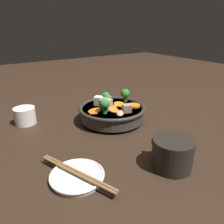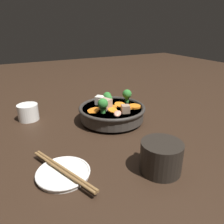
# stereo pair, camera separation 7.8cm
# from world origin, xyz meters

# --- Properties ---
(ground_plane) EXTENTS (3.00, 3.00, 0.00)m
(ground_plane) POSITION_xyz_m (0.00, 0.00, 0.00)
(ground_plane) COLOR black
(stirfry_bowl) EXTENTS (0.24, 0.24, 0.10)m
(stirfry_bowl) POSITION_xyz_m (0.00, -0.00, 0.04)
(stirfry_bowl) COLOR #38332D
(stirfry_bowl) RESTS_ON ground_plane
(side_saucer) EXTENTS (0.13, 0.13, 0.01)m
(side_saucer) POSITION_xyz_m (-0.22, 0.24, 0.01)
(side_saucer) COLOR white
(side_saucer) RESTS_ON ground_plane
(tea_cup) EXTENTS (0.07, 0.07, 0.06)m
(tea_cup) POSITION_xyz_m (0.15, 0.27, 0.03)
(tea_cup) COLOR white
(tea_cup) RESTS_ON ground_plane
(dark_mug) EXTENTS (0.12, 0.10, 0.08)m
(dark_mug) POSITION_xyz_m (-0.31, 0.03, 0.04)
(dark_mug) COLOR black
(dark_mug) RESTS_ON ground_plane
(chopsticks_pair) EXTENTS (0.21, 0.09, 0.01)m
(chopsticks_pair) POSITION_xyz_m (-0.22, 0.24, 0.02)
(chopsticks_pair) COLOR olive
(chopsticks_pair) RESTS_ON side_saucer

